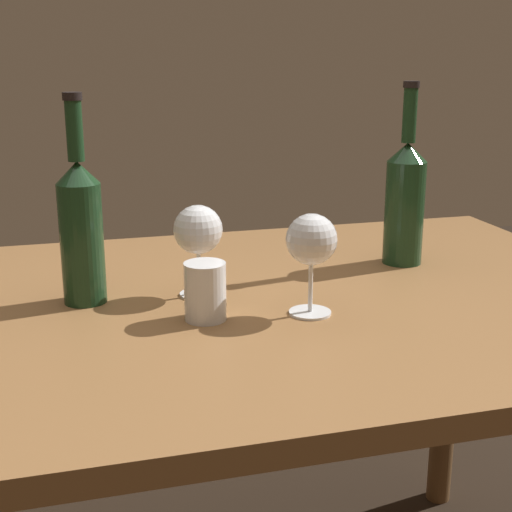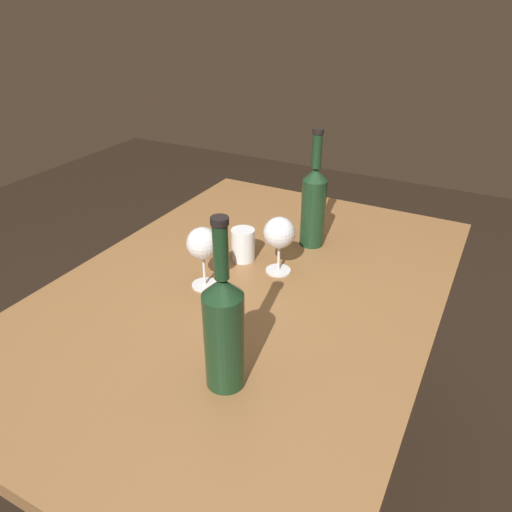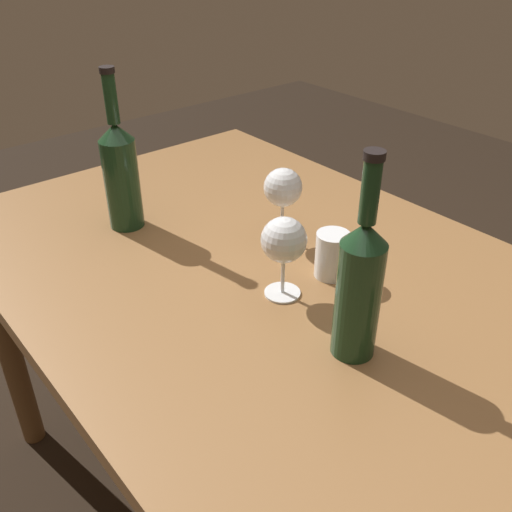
{
  "view_description": "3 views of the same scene",
  "coord_description": "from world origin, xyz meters",
  "px_view_note": "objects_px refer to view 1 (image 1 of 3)",
  "views": [
    {
      "loc": [
        0.32,
        1.1,
        1.14
      ],
      "look_at": [
        0.03,
        0.04,
        0.82
      ],
      "focal_mm": 51.1,
      "sensor_mm": 36.0,
      "label": 1
    },
    {
      "loc": [
        -0.88,
        -0.49,
        1.39
      ],
      "look_at": [
        0.06,
        0.01,
        0.8
      ],
      "focal_mm": 33.84,
      "sensor_mm": 36.0,
      "label": 2
    },
    {
      "loc": [
        0.72,
        -0.61,
        1.34
      ],
      "look_at": [
        0.04,
        -0.04,
        0.79
      ],
      "focal_mm": 39.75,
      "sensor_mm": 36.0,
      "label": 3
    }
  ],
  "objects_px": {
    "wine_bottle": "(405,199)",
    "wine_bottle_second": "(81,227)",
    "water_tumbler": "(205,294)",
    "wine_glass_left": "(311,242)",
    "wine_glass_right": "(198,232)"
  },
  "relations": [
    {
      "from": "wine_bottle_second",
      "to": "water_tumbler",
      "type": "relative_size",
      "value": 3.74
    },
    {
      "from": "water_tumbler",
      "to": "wine_bottle",
      "type": "bearing_deg",
      "value": -154.78
    },
    {
      "from": "water_tumbler",
      "to": "wine_bottle_second",
      "type": "bearing_deg",
      "value": -37.11
    },
    {
      "from": "wine_glass_right",
      "to": "wine_bottle_second",
      "type": "relative_size",
      "value": 0.46
    },
    {
      "from": "wine_glass_left",
      "to": "water_tumbler",
      "type": "bearing_deg",
      "value": -6.85
    },
    {
      "from": "wine_glass_right",
      "to": "wine_bottle",
      "type": "distance_m",
      "value": 0.42
    },
    {
      "from": "wine_bottle_second",
      "to": "wine_glass_left",
      "type": "bearing_deg",
      "value": 155.83
    },
    {
      "from": "wine_glass_left",
      "to": "wine_glass_right",
      "type": "distance_m",
      "value": 0.2
    },
    {
      "from": "wine_glass_left",
      "to": "water_tumbler",
      "type": "distance_m",
      "value": 0.18
    },
    {
      "from": "wine_glass_right",
      "to": "wine_bottle_second",
      "type": "height_order",
      "value": "wine_bottle_second"
    },
    {
      "from": "wine_glass_left",
      "to": "wine_glass_right",
      "type": "relative_size",
      "value": 1.04
    },
    {
      "from": "wine_glass_left",
      "to": "wine_bottle",
      "type": "height_order",
      "value": "wine_bottle"
    },
    {
      "from": "wine_glass_right",
      "to": "water_tumbler",
      "type": "relative_size",
      "value": 1.72
    },
    {
      "from": "wine_bottle",
      "to": "water_tumbler",
      "type": "xyz_separation_m",
      "value": [
        0.43,
        0.2,
        -0.09
      ]
    },
    {
      "from": "wine_bottle",
      "to": "wine_bottle_second",
      "type": "distance_m",
      "value": 0.6
    }
  ]
}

